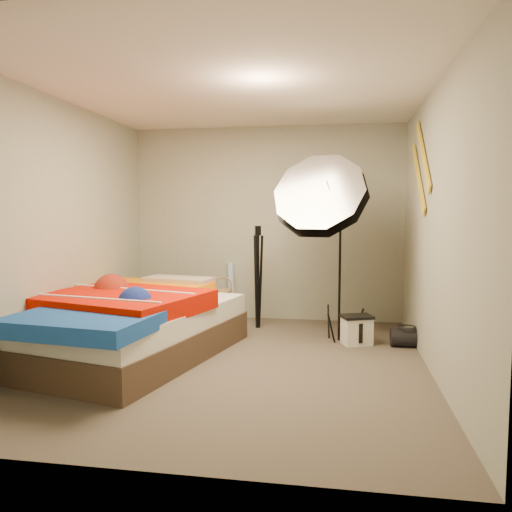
% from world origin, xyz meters
% --- Properties ---
extents(floor, '(4.00, 4.00, 0.00)m').
position_xyz_m(floor, '(0.00, 0.00, 0.00)').
color(floor, '#534A40').
rests_on(floor, ground).
extents(ceiling, '(4.00, 4.00, 0.00)m').
position_xyz_m(ceiling, '(0.00, 0.00, 2.50)').
color(ceiling, silver).
rests_on(ceiling, wall_back).
extents(wall_back, '(3.50, 0.00, 3.50)m').
position_xyz_m(wall_back, '(0.00, 2.00, 1.25)').
color(wall_back, '#9BA092').
rests_on(wall_back, floor).
extents(wall_front, '(3.50, 0.00, 3.50)m').
position_xyz_m(wall_front, '(0.00, -2.00, 1.25)').
color(wall_front, '#9BA092').
rests_on(wall_front, floor).
extents(wall_left, '(0.00, 4.00, 4.00)m').
position_xyz_m(wall_left, '(-1.75, 0.00, 1.25)').
color(wall_left, '#9BA092').
rests_on(wall_left, floor).
extents(wall_right, '(0.00, 4.00, 4.00)m').
position_xyz_m(wall_right, '(1.75, 0.00, 1.25)').
color(wall_right, '#9BA092').
rests_on(wall_right, floor).
extents(tote_bag, '(0.48, 0.36, 0.46)m').
position_xyz_m(tote_bag, '(-0.59, 1.55, 0.22)').
color(tote_bag, tan).
rests_on(tote_bag, floor).
extents(wrapping_roll, '(0.16, 0.23, 0.74)m').
position_xyz_m(wrapping_roll, '(-0.45, 1.90, 0.37)').
color(wrapping_roll, '#5389CC').
rests_on(wrapping_roll, floor).
extents(camera_case, '(0.34, 0.30, 0.29)m').
position_xyz_m(camera_case, '(1.14, 0.84, 0.14)').
color(camera_case, silver).
rests_on(camera_case, floor).
extents(duffel_bag, '(0.32, 0.20, 0.19)m').
position_xyz_m(duffel_bag, '(1.65, 0.84, 0.10)').
color(duffel_bag, black).
rests_on(duffel_bag, floor).
extents(wall_stripe_upper, '(0.02, 0.91, 0.78)m').
position_xyz_m(wall_stripe_upper, '(1.73, 0.60, 1.95)').
color(wall_stripe_upper, gold).
rests_on(wall_stripe_upper, wall_right).
extents(wall_stripe_lower, '(0.02, 0.91, 0.78)m').
position_xyz_m(wall_stripe_lower, '(1.73, 0.85, 1.75)').
color(wall_stripe_lower, gold).
rests_on(wall_stripe_lower, wall_right).
extents(bed, '(2.02, 2.64, 0.66)m').
position_xyz_m(bed, '(-1.07, 0.05, 0.33)').
color(bed, '#483528').
rests_on(bed, floor).
extents(photo_umbrella, '(1.34, 1.06, 2.14)m').
position_xyz_m(photo_umbrella, '(0.76, 0.92, 1.54)').
color(photo_umbrella, black).
rests_on(photo_umbrella, floor).
extents(camera_tripod, '(0.09, 0.09, 1.24)m').
position_xyz_m(camera_tripod, '(-0.02, 1.45, 0.71)').
color(camera_tripod, black).
rests_on(camera_tripod, floor).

